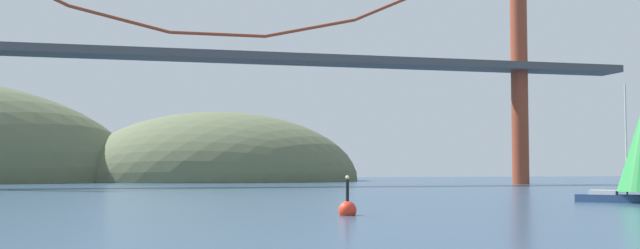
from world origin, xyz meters
TOP-DOWN VIEW (x-y plane):
  - headland_center at (5.00, 135.00)m, footprint 57.41×44.00m
  - suspension_bridge at (0.00, 95.00)m, footprint 137.31×6.00m
  - channel_buoy at (-0.37, 24.01)m, footprint 1.10×1.10m

SIDE VIEW (x-z plane):
  - headland_center at x=5.00m, z-range -14.02..14.02m
  - channel_buoy at x=-0.37m, z-range -0.95..1.69m
  - suspension_bridge at x=0.00m, z-range -0.93..41.79m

